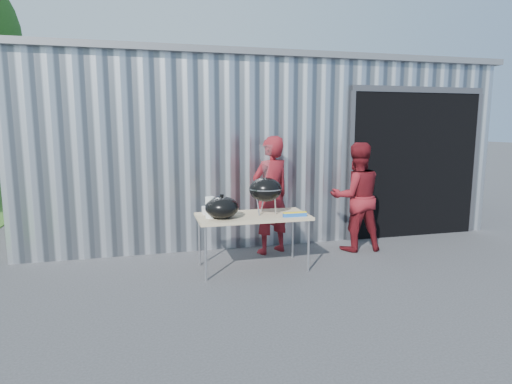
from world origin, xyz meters
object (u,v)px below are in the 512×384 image
object	(u,v)px
person_cook	(271,195)
person_bystander	(356,197)
folding_table	(253,218)
kettle_grill	(265,184)

from	to	relation	value
person_cook	person_bystander	world-z (taller)	person_cook
folding_table	person_bystander	size ratio (longest dim) A/B	0.89
kettle_grill	person_bystander	xyz separation A→B (m)	(1.60, 0.45, -0.32)
folding_table	kettle_grill	bearing A→B (deg)	5.58
person_bystander	person_cook	bearing A→B (deg)	-3.37
folding_table	person_cook	xyz separation A→B (m)	(0.45, 0.66, 0.19)
kettle_grill	person_bystander	distance (m)	1.70
person_cook	folding_table	bearing A→B (deg)	34.30
folding_table	person_cook	bearing A→B (deg)	55.51
folding_table	person_bystander	world-z (taller)	person_bystander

